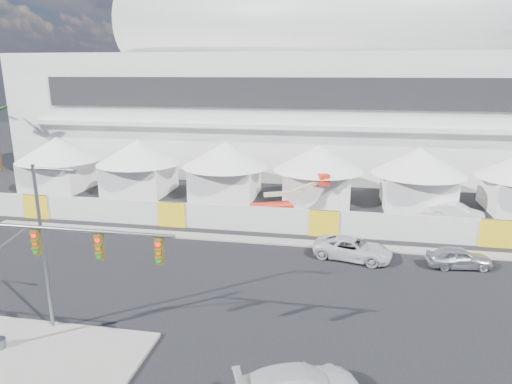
% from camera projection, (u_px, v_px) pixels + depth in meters
% --- Properties ---
extents(ground, '(160.00, 160.00, 0.00)m').
position_uv_depth(ground, '(184.00, 332.00, 21.76)').
color(ground, black).
rests_on(ground, ground).
extents(median_island, '(10.00, 5.00, 0.15)m').
position_uv_depth(median_island, '(31.00, 354.00, 19.94)').
color(median_island, gray).
rests_on(median_island, ground).
extents(stadium, '(80.00, 24.80, 21.98)m').
position_uv_depth(stadium, '(357.00, 92.00, 57.21)').
color(stadium, silver).
rests_on(stadium, ground).
extents(tent_row, '(53.40, 8.40, 5.40)m').
position_uv_depth(tent_row, '(271.00, 167.00, 43.66)').
color(tent_row, white).
rests_on(tent_row, ground).
extents(hoarding_fence, '(70.00, 0.25, 2.00)m').
position_uv_depth(hoarding_fence, '(324.00, 223.00, 34.22)').
color(hoarding_fence, silver).
rests_on(hoarding_fence, ground).
extents(sedan_silver, '(2.02, 4.09, 1.34)m').
position_uv_depth(sedan_silver, '(459.00, 257.00, 28.76)').
color(sedan_silver, '#B3B3B8').
rests_on(sedan_silver, ground).
extents(pickup_curb, '(3.44, 5.49, 1.42)m').
position_uv_depth(pickup_curb, '(353.00, 249.00, 30.11)').
color(pickup_curb, silver).
rests_on(pickup_curb, ground).
extents(lot_car_a, '(2.95, 4.46, 1.39)m').
position_uv_depth(lot_car_a, '(456.00, 212.00, 37.94)').
color(lot_car_a, silver).
rests_on(lot_car_a, ground).
extents(traffic_mast, '(8.87, 0.65, 6.67)m').
position_uv_depth(traffic_mast, '(28.00, 274.00, 19.00)').
color(traffic_mast, slate).
rests_on(traffic_mast, median_island).
extents(streetlight_median, '(2.20, 0.22, 7.95)m').
position_uv_depth(streetlight_median, '(46.00, 237.00, 20.86)').
color(streetlight_median, slate).
rests_on(streetlight_median, median_island).
extents(boom_lift, '(7.08, 2.79, 3.46)m').
position_uv_depth(boom_lift, '(279.00, 206.00, 38.78)').
color(boom_lift, red).
rests_on(boom_lift, ground).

